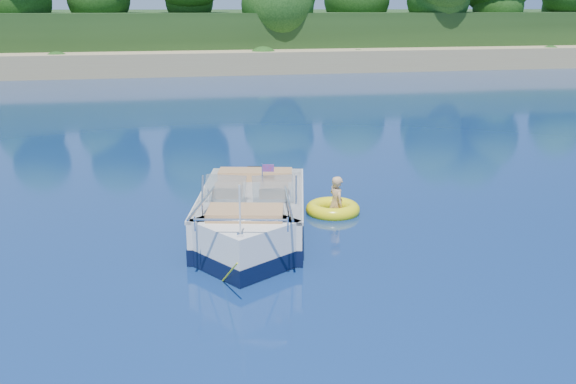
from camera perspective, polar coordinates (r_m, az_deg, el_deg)
The scene contains 5 objects.
ground at distance 9.96m, azimuth -8.70°, elevation -10.61°, with size 160.00×160.00×0.00m, color #091E45.
shoreline at distance 72.76m, azimuth -12.15°, elevation 13.09°, with size 170.00×59.00×6.00m.
motorboat at distance 12.79m, azimuth -3.31°, elevation -2.47°, with size 2.91×5.72×1.93m.
tow_tube at distance 14.41m, azimuth 4.00°, elevation -1.54°, with size 1.44×1.44×0.32m.
boy at distance 14.36m, azimuth 4.22°, elevation -1.96°, with size 0.48×0.32×1.33m, color tan.
Camera 1 is at (-0.40, -8.90, 4.46)m, focal length 40.00 mm.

